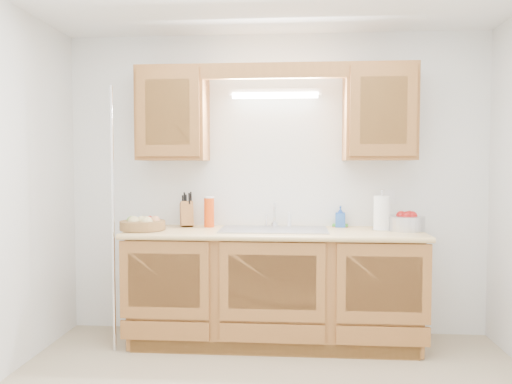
# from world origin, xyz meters

# --- Properties ---
(room) EXTENTS (3.52, 3.50, 2.50)m
(room) POSITION_xyz_m (0.00, 0.00, 1.25)
(room) COLOR tan
(room) RESTS_ON ground
(base_cabinets) EXTENTS (2.20, 0.60, 0.86)m
(base_cabinets) POSITION_xyz_m (0.00, 1.20, 0.44)
(base_cabinets) COLOR #A2612F
(base_cabinets) RESTS_ON ground
(countertop) EXTENTS (2.30, 0.63, 0.04)m
(countertop) POSITION_xyz_m (0.00, 1.19, 0.88)
(countertop) COLOR #DBBE73
(countertop) RESTS_ON base_cabinets
(upper_cabinet_left) EXTENTS (0.55, 0.33, 0.75)m
(upper_cabinet_left) POSITION_xyz_m (-0.83, 1.33, 1.83)
(upper_cabinet_left) COLOR #A2612F
(upper_cabinet_left) RESTS_ON room
(upper_cabinet_right) EXTENTS (0.55, 0.33, 0.75)m
(upper_cabinet_right) POSITION_xyz_m (0.83, 1.33, 1.83)
(upper_cabinet_right) COLOR #A2612F
(upper_cabinet_right) RESTS_ON room
(valance) EXTENTS (2.20, 0.05, 0.12)m
(valance) POSITION_xyz_m (0.00, 1.19, 2.14)
(valance) COLOR #A2612F
(valance) RESTS_ON room
(fluorescent_fixture) EXTENTS (0.76, 0.08, 0.08)m
(fluorescent_fixture) POSITION_xyz_m (0.00, 1.42, 2.00)
(fluorescent_fixture) COLOR white
(fluorescent_fixture) RESTS_ON room
(sink) EXTENTS (0.84, 0.46, 0.36)m
(sink) POSITION_xyz_m (0.00, 1.21, 0.83)
(sink) COLOR #9E9EA3
(sink) RESTS_ON countertop
(wire_shelf_pole) EXTENTS (0.03, 0.03, 2.00)m
(wire_shelf_pole) POSITION_xyz_m (-1.20, 0.94, 1.00)
(wire_shelf_pole) COLOR silver
(wire_shelf_pole) RESTS_ON ground
(outlet_plate) EXTENTS (0.08, 0.01, 0.12)m
(outlet_plate) POSITION_xyz_m (0.95, 1.49, 1.15)
(outlet_plate) COLOR white
(outlet_plate) RESTS_ON room
(fruit_basket) EXTENTS (0.43, 0.43, 0.11)m
(fruit_basket) POSITION_xyz_m (-1.03, 1.13, 0.95)
(fruit_basket) COLOR olive
(fruit_basket) RESTS_ON countertop
(knife_block) EXTENTS (0.15, 0.19, 0.30)m
(knife_block) POSITION_xyz_m (-0.73, 1.38, 1.01)
(knife_block) COLOR #A2612F
(knife_block) RESTS_ON countertop
(orange_canister) EXTENTS (0.11, 0.11, 0.25)m
(orange_canister) POSITION_xyz_m (-0.54, 1.36, 1.03)
(orange_canister) COLOR #E5430C
(orange_canister) RESTS_ON countertop
(soap_bottle) EXTENTS (0.09, 0.09, 0.18)m
(soap_bottle) POSITION_xyz_m (0.54, 1.43, 0.99)
(soap_bottle) COLOR #2354B2
(soap_bottle) RESTS_ON countertop
(sponge) EXTENTS (0.14, 0.10, 0.03)m
(sponge) POSITION_xyz_m (0.54, 1.44, 0.91)
(sponge) COLOR #CC333F
(sponge) RESTS_ON countertop
(paper_towel) EXTENTS (0.15, 0.15, 0.32)m
(paper_towel) POSITION_xyz_m (0.84, 1.24, 1.03)
(paper_towel) COLOR silver
(paper_towel) RESTS_ON countertop
(apple_bowl) EXTENTS (0.36, 0.36, 0.15)m
(apple_bowl) POSITION_xyz_m (1.03, 1.26, 0.97)
(apple_bowl) COLOR silver
(apple_bowl) RESTS_ON countertop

